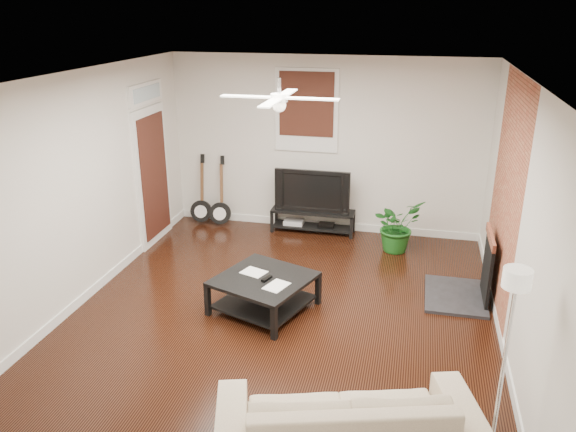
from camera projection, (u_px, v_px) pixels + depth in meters
The scene contains 14 objects.
room at pixel (280, 207), 6.29m from camera, with size 5.01×6.01×2.81m.
brick_accent at pixel (506, 195), 6.67m from camera, with size 0.02×2.20×2.80m, color #A34C34.
fireplace at pixel (471, 266), 7.06m from camera, with size 0.80×1.10×0.92m, color black.
window_back at pixel (307, 111), 8.87m from camera, with size 1.00×0.06×1.30m, color #39190F.
door_left at pixel (152, 163), 8.59m from camera, with size 0.08×1.00×2.50m, color white.
tv_stand at pixel (313, 221), 9.28m from camera, with size 1.35×0.36×0.38m, color black.
tv at pixel (313, 189), 9.11m from camera, with size 1.21×0.16×0.69m, color black.
coffee_table at pixel (264, 293), 6.90m from camera, with size 1.02×1.02×0.43m, color black.
sofa at pixel (347, 417), 4.69m from camera, with size 2.14×0.84×0.63m, color tan.
floor_lamp at pixel (503, 372), 4.34m from camera, with size 0.29×0.29×1.75m, color silver, non-canonical shape.
potted_plant at pixel (397, 225), 8.51m from camera, with size 0.72×0.62×0.80m, color #1A5D1B.
guitar_left at pixel (200, 190), 9.51m from camera, with size 0.37×0.26×1.19m, color black, non-canonical shape.
guitar_right at pixel (219, 192), 9.41m from camera, with size 0.37×0.26×1.19m, color black, non-canonical shape.
ceiling_fan at pixel (279, 98), 5.87m from camera, with size 1.24×1.24×0.32m, color white, non-canonical shape.
Camera 1 is at (1.43, -5.75, 3.50)m, focal length 35.48 mm.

